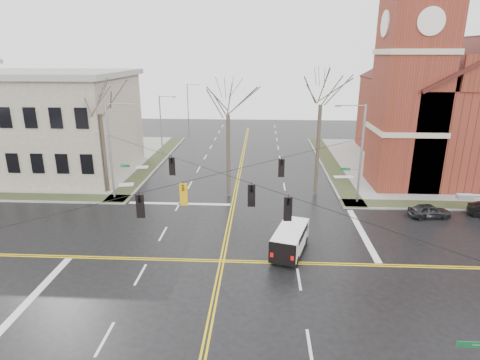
# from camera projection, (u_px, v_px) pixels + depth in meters

# --- Properties ---
(ground) EXTENTS (120.00, 120.00, 0.00)m
(ground) POSITION_uv_depth(u_px,v_px,m) (222.00, 261.00, 27.03)
(ground) COLOR black
(ground) RESTS_ON ground
(sidewalks) EXTENTS (80.00, 80.00, 0.17)m
(sidewalks) POSITION_uv_depth(u_px,v_px,m) (222.00, 260.00, 27.00)
(sidewalks) COLOR gray
(sidewalks) RESTS_ON ground
(road_markings) EXTENTS (100.00, 100.00, 0.01)m
(road_markings) POSITION_uv_depth(u_px,v_px,m) (222.00, 261.00, 27.03)
(road_markings) COLOR gold
(road_markings) RESTS_ON ground
(church) EXTENTS (24.28, 27.48, 27.50)m
(church) POSITION_uv_depth(u_px,v_px,m) (453.00, 97.00, 46.75)
(church) COLOR maroon
(church) RESTS_ON ground
(civic_building_a) EXTENTS (18.00, 14.00, 11.00)m
(civic_building_a) POSITION_uv_depth(u_px,v_px,m) (46.00, 126.00, 45.53)
(civic_building_a) COLOR gray
(civic_building_a) RESTS_ON ground
(signal_pole_ne) EXTENTS (2.75, 0.22, 9.00)m
(signal_pole_ne) POSITION_uv_depth(u_px,v_px,m) (360.00, 152.00, 35.87)
(signal_pole_ne) COLOR gray
(signal_pole_ne) RESTS_ON ground
(signal_pole_nw) EXTENTS (2.75, 0.22, 9.00)m
(signal_pole_nw) POSITION_uv_depth(u_px,v_px,m) (112.00, 148.00, 37.06)
(signal_pole_nw) COLOR gray
(signal_pole_nw) RESTS_ON ground
(span_wires) EXTENTS (23.02, 23.02, 0.03)m
(span_wires) POSITION_uv_depth(u_px,v_px,m) (221.00, 173.00, 25.14)
(span_wires) COLOR black
(span_wires) RESTS_ON ground
(traffic_signals) EXTENTS (8.21, 8.26, 1.30)m
(traffic_signals) POSITION_uv_depth(u_px,v_px,m) (220.00, 188.00, 24.74)
(traffic_signals) COLOR black
(traffic_signals) RESTS_ON ground
(streetlight_north_a) EXTENTS (2.30, 0.20, 8.00)m
(streetlight_north_a) POSITION_uv_depth(u_px,v_px,m) (162.00, 124.00, 52.86)
(streetlight_north_a) COLOR gray
(streetlight_north_a) RESTS_ON ground
(streetlight_north_b) EXTENTS (2.30, 0.20, 8.00)m
(streetlight_north_b) POSITION_uv_depth(u_px,v_px,m) (189.00, 105.00, 71.89)
(streetlight_north_b) COLOR gray
(streetlight_north_b) RESTS_ON ground
(cargo_van) EXTENTS (3.07, 5.00, 1.78)m
(cargo_van) POSITION_uv_depth(u_px,v_px,m) (291.00, 238.00, 28.05)
(cargo_van) COLOR white
(cargo_van) RESTS_ON ground
(parked_car_a) EXTENTS (3.57, 1.71, 1.18)m
(parked_car_a) POSITION_uv_depth(u_px,v_px,m) (429.00, 211.00, 34.02)
(parked_car_a) COLOR black
(parked_car_a) RESTS_ON ground
(tree_nw_far) EXTENTS (4.00, 4.00, 11.53)m
(tree_nw_far) POSITION_uv_depth(u_px,v_px,m) (99.00, 109.00, 37.86)
(tree_nw_far) COLOR #372C23
(tree_nw_far) RESTS_ON ground
(tree_nw_near) EXTENTS (4.00, 4.00, 11.66)m
(tree_nw_near) POSITION_uv_depth(u_px,v_px,m) (228.00, 109.00, 36.85)
(tree_nw_near) COLOR #372C23
(tree_nw_near) RESTS_ON ground
(tree_ne) EXTENTS (4.00, 4.00, 12.98)m
(tree_ne) POSITION_uv_depth(u_px,v_px,m) (321.00, 98.00, 36.96)
(tree_ne) COLOR #372C23
(tree_ne) RESTS_ON ground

